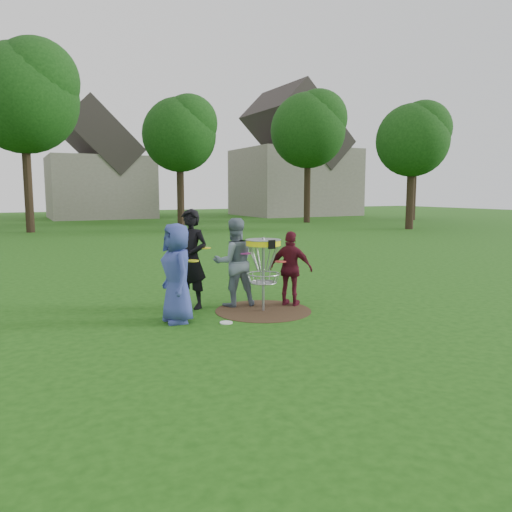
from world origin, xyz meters
name	(u,v)px	position (x,y,z in m)	size (l,w,h in m)	color
ground	(263,311)	(0.00, 0.00, 0.00)	(100.00, 100.00, 0.00)	#19470F
dirt_patch	(263,311)	(0.00, 0.00, 0.00)	(1.80, 1.80, 0.01)	#47331E
player_blue	(177,273)	(-1.67, -0.05, 0.85)	(0.83, 0.54, 1.69)	#364395
player_black	(191,259)	(-1.11, 0.84, 0.95)	(0.69, 0.45, 1.89)	black
player_grey	(234,262)	(-0.30, 0.64, 0.86)	(0.83, 0.65, 1.71)	slate
player_maroon	(291,269)	(0.69, 0.15, 0.73)	(0.85, 0.36, 1.46)	#5A1423
disc_on_grass	(226,323)	(-0.97, -0.50, 0.01)	(0.22, 0.22, 0.02)	white
disc_golf_basket	(263,257)	(0.00, 0.00, 1.02)	(0.66, 0.67, 1.38)	#9EA0A5
held_discs	(232,256)	(-0.51, 0.28, 1.04)	(2.03, 0.93, 0.29)	yellow
tree_row	(94,117)	(0.44, 20.67, 6.21)	(51.20, 17.42, 9.90)	#38281C
house_row	(126,167)	(4.78, 33.07, 4.14)	(44.50, 10.65, 11.62)	gray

